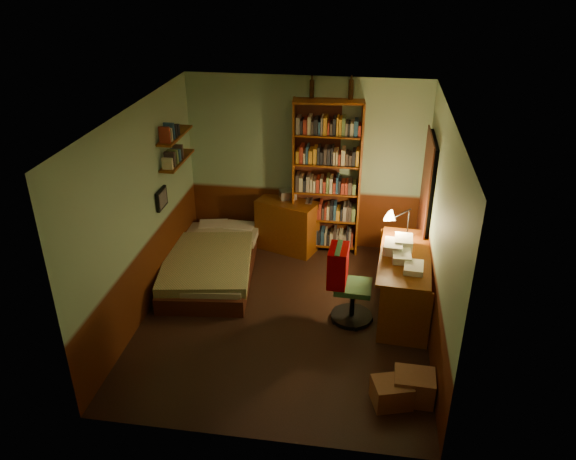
# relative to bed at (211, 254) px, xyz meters

# --- Properties ---
(floor) EXTENTS (3.50, 4.00, 0.02)m
(floor) POSITION_rel_bed_xyz_m (1.19, -0.88, -0.32)
(floor) COLOR black
(floor) RESTS_ON ground
(ceiling) EXTENTS (3.50, 4.00, 0.02)m
(ceiling) POSITION_rel_bed_xyz_m (1.19, -0.88, 2.30)
(ceiling) COLOR silver
(ceiling) RESTS_ON wall_back
(wall_back) EXTENTS (3.50, 0.02, 2.60)m
(wall_back) POSITION_rel_bed_xyz_m (1.19, 1.13, 0.99)
(wall_back) COLOR gray
(wall_back) RESTS_ON ground
(wall_left) EXTENTS (0.02, 4.00, 2.60)m
(wall_left) POSITION_rel_bed_xyz_m (-0.57, -0.88, 0.99)
(wall_left) COLOR gray
(wall_left) RESTS_ON ground
(wall_right) EXTENTS (0.02, 4.00, 2.60)m
(wall_right) POSITION_rel_bed_xyz_m (2.95, -0.88, 0.99)
(wall_right) COLOR gray
(wall_right) RESTS_ON ground
(wall_front) EXTENTS (3.50, 0.02, 2.60)m
(wall_front) POSITION_rel_bed_xyz_m (1.19, -2.89, 0.99)
(wall_front) COLOR gray
(wall_front) RESTS_ON ground
(doorway) EXTENTS (0.06, 0.90, 2.00)m
(doorway) POSITION_rel_bed_xyz_m (2.91, 0.42, 0.69)
(doorway) COLOR black
(doorway) RESTS_ON ground
(door_trim) EXTENTS (0.02, 0.98, 2.08)m
(door_trim) POSITION_rel_bed_xyz_m (2.88, 0.42, 0.69)
(door_trim) COLOR #3C180E
(door_trim) RESTS_ON ground
(bed) EXTENTS (1.33, 2.19, 0.62)m
(bed) POSITION_rel_bed_xyz_m (0.00, 0.00, 0.00)
(bed) COLOR olive
(bed) RESTS_ON ground
(dresser) EXTENTS (0.99, 0.72, 0.79)m
(dresser) POSITION_rel_bed_xyz_m (0.95, 0.89, 0.09)
(dresser) COLOR #68300C
(dresser) RESTS_ON ground
(mini_stereo) EXTENTS (0.29, 0.25, 0.13)m
(mini_stereo) POSITION_rel_bed_xyz_m (0.94, 1.01, 0.54)
(mini_stereo) COLOR #B2B2B7
(mini_stereo) RESTS_ON dresser
(bookshelf) EXTENTS (1.01, 0.40, 2.31)m
(bookshelf) POSITION_rel_bed_xyz_m (1.51, 0.97, 0.84)
(bookshelf) COLOR #68300C
(bookshelf) RESTS_ON ground
(bottle_left) EXTENTS (0.08, 0.08, 0.24)m
(bottle_left) POSITION_rel_bed_xyz_m (1.26, 1.08, 2.12)
(bottle_left) COLOR black
(bottle_left) RESTS_ON bookshelf
(bottle_right) EXTENTS (0.07, 0.07, 0.27)m
(bottle_right) POSITION_rel_bed_xyz_m (1.80, 1.08, 2.13)
(bottle_right) COLOR black
(bottle_right) RESTS_ON bookshelf
(desk) EXTENTS (0.72, 1.53, 0.80)m
(desk) POSITION_rel_bed_xyz_m (2.63, -0.51, 0.09)
(desk) COLOR #68300C
(desk) RESTS_ON ground
(paper_stack) EXTENTS (0.25, 0.33, 0.12)m
(paper_stack) POSITION_rel_bed_xyz_m (2.48, -0.42, 0.55)
(paper_stack) COLOR silver
(paper_stack) RESTS_ON desk
(desk_lamp) EXTENTS (0.17, 0.17, 0.57)m
(desk_lamp) POSITION_rel_bed_xyz_m (2.66, 0.00, 0.78)
(desk_lamp) COLOR black
(desk_lamp) RESTS_ON desk
(office_chair) EXTENTS (0.45, 0.40, 0.86)m
(office_chair) POSITION_rel_bed_xyz_m (2.02, -0.80, 0.12)
(office_chair) COLOR #315F35
(office_chair) RESTS_ON ground
(red_jacket) EXTENTS (0.28, 0.44, 0.48)m
(red_jacket) POSITION_rel_bed_xyz_m (1.85, -0.99, 0.79)
(red_jacket) COLOR #A60000
(red_jacket) RESTS_ON office_chair
(wall_shelf_lower) EXTENTS (0.20, 0.90, 0.03)m
(wall_shelf_lower) POSITION_rel_bed_xyz_m (-0.45, 0.22, 1.29)
(wall_shelf_lower) COLOR #68300C
(wall_shelf_lower) RESTS_ON wall_left
(wall_shelf_upper) EXTENTS (0.20, 0.90, 0.03)m
(wall_shelf_upper) POSITION_rel_bed_xyz_m (-0.45, 0.22, 1.64)
(wall_shelf_upper) COLOR #68300C
(wall_shelf_upper) RESTS_ON wall_left
(framed_picture) EXTENTS (0.04, 0.32, 0.26)m
(framed_picture) POSITION_rel_bed_xyz_m (-0.53, -0.28, 0.94)
(framed_picture) COLOR black
(framed_picture) RESTS_ON wall_left
(cardboard_box_a) EXTENTS (0.42, 0.34, 0.31)m
(cardboard_box_a) POSITION_rel_bed_xyz_m (2.72, -2.10, -0.16)
(cardboard_box_a) COLOR #935F41
(cardboard_box_a) RESTS_ON ground
(cardboard_box_b) EXTENTS (0.45, 0.41, 0.27)m
(cardboard_box_b) POSITION_rel_bed_xyz_m (2.50, -2.20, -0.18)
(cardboard_box_b) COLOR #935F41
(cardboard_box_b) RESTS_ON ground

